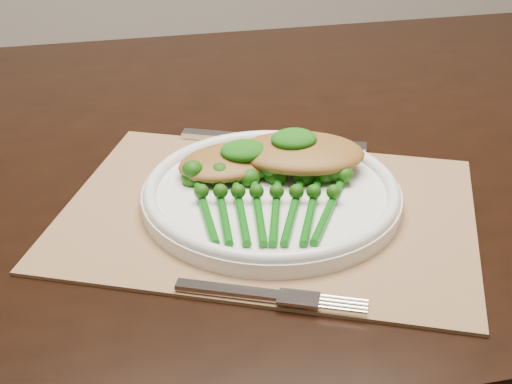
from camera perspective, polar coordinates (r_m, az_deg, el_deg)
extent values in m
cube|color=black|center=(0.92, 1.57, 3.24)|extent=(1.63, 0.95, 0.04)
cube|color=#956F4C|center=(0.75, 1.00, -1.57)|extent=(0.51, 0.45, 0.00)
cylinder|color=white|center=(0.76, 1.24, -0.33)|extent=(0.27, 0.27, 0.02)
torus|color=white|center=(0.75, 1.25, 0.30)|extent=(0.27, 0.27, 0.01)
cube|color=silver|center=(0.90, -3.01, 4.49)|extent=(0.09, 0.05, 0.01)
cube|color=silver|center=(0.88, 4.26, 3.98)|extent=(0.14, 0.07, 0.00)
cube|color=silver|center=(0.63, -2.26, -7.86)|extent=(0.09, 0.05, 0.01)
ellipsoid|color=olive|center=(0.78, -2.07, 2.46)|extent=(0.13, 0.11, 0.02)
ellipsoid|color=olive|center=(0.79, 3.62, 3.17)|extent=(0.16, 0.13, 0.03)
ellipsoid|color=#0E4A0A|center=(0.77, -0.99, 3.32)|extent=(0.05, 0.04, 0.02)
ellipsoid|color=#0E4A0A|center=(0.78, 3.06, 4.25)|extent=(0.05, 0.04, 0.02)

